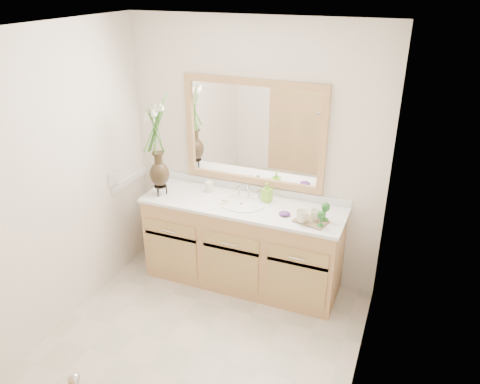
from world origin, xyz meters
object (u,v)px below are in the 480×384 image
at_px(tray, 311,221).
at_px(tumbler, 209,186).
at_px(soap_bottle, 267,193).
at_px(flower_vase, 156,135).

bearing_deg(tray, tumbler, -178.53).
bearing_deg(soap_bottle, tumbler, -169.76).
distance_m(flower_vase, tray, 1.54).
bearing_deg(tumbler, soap_bottle, 0.25).
xyz_separation_m(tumbler, soap_bottle, (0.58, 0.00, 0.03)).
xyz_separation_m(soap_bottle, tray, (0.47, -0.24, -0.07)).
xyz_separation_m(tumbler, tray, (1.04, -0.23, -0.04)).
distance_m(tumbler, soap_bottle, 0.58).
bearing_deg(flower_vase, soap_bottle, 13.44).
xyz_separation_m(flower_vase, tray, (1.43, -0.01, -0.57)).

